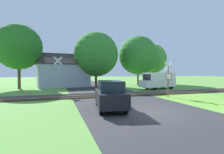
# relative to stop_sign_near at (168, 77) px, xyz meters

# --- Properties ---
(ground_plane) EXTENTS (160.00, 160.00, 0.00)m
(ground_plane) POSITION_rel_stop_sign_near_xyz_m (-4.71, -4.62, -1.82)
(ground_plane) COLOR #5B933D
(road_asphalt) EXTENTS (7.61, 80.00, 0.01)m
(road_asphalt) POSITION_rel_stop_sign_near_xyz_m (-4.71, -2.62, -1.82)
(road_asphalt) COLOR #2D2D30
(road_asphalt) RESTS_ON ground
(rail_track) EXTENTS (60.00, 2.60, 0.22)m
(rail_track) POSITION_rel_stop_sign_near_xyz_m (-4.71, 2.81, -1.77)
(rail_track) COLOR #422D1E
(rail_track) RESTS_ON ground
(stop_sign_near) EXTENTS (0.88, 0.15, 3.23)m
(stop_sign_near) POSITION_rel_stop_sign_near_xyz_m (0.00, 0.00, 0.00)
(stop_sign_near) COLOR brown
(stop_sign_near) RESTS_ON ground
(crossing_sign_far) EXTENTS (0.87, 0.17, 3.93)m
(crossing_sign_far) POSITION_rel_stop_sign_near_xyz_m (-9.63, 5.28, 0.43)
(crossing_sign_far) COLOR #9E9EA5
(crossing_sign_far) RESTS_ON ground
(house) EXTENTS (8.60, 6.46, 5.29)m
(house) POSITION_rel_stop_sign_near_xyz_m (-8.81, 15.15, 0.12)
(house) COLOR #99A3B7
(house) RESTS_ON ground
(tree_right) EXTENTS (6.72, 6.72, 8.61)m
(tree_right) POSITION_rel_stop_sign_near_xyz_m (3.81, 14.15, 3.42)
(tree_right) COLOR #513823
(tree_right) RESTS_ON ground
(tree_far) EXTENTS (5.77, 5.77, 7.78)m
(tree_far) POSITION_rel_stop_sign_near_xyz_m (7.86, 16.50, 3.06)
(tree_far) COLOR #513823
(tree_far) RESTS_ON ground
(tree_left) EXTENTS (6.30, 6.30, 8.97)m
(tree_left) POSITION_rel_stop_sign_near_xyz_m (-14.79, 13.44, 3.99)
(tree_left) COLOR #513823
(tree_left) RESTS_ON ground
(tree_center) EXTENTS (7.12, 7.12, 8.73)m
(tree_center) POSITION_rel_stop_sign_near_xyz_m (-3.75, 13.91, 3.34)
(tree_center) COLOR #513823
(tree_center) RESTS_ON ground
(mail_truck) EXTENTS (5.14, 2.64, 2.24)m
(mail_truck) POSITION_rel_stop_sign_near_xyz_m (3.36, 7.00, -0.59)
(mail_truck) COLOR white
(mail_truck) RESTS_ON ground
(parked_car) EXTENTS (2.22, 4.20, 1.78)m
(parked_car) POSITION_rel_stop_sign_near_xyz_m (-6.57, -3.31, -0.93)
(parked_car) COLOR black
(parked_car) RESTS_ON ground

